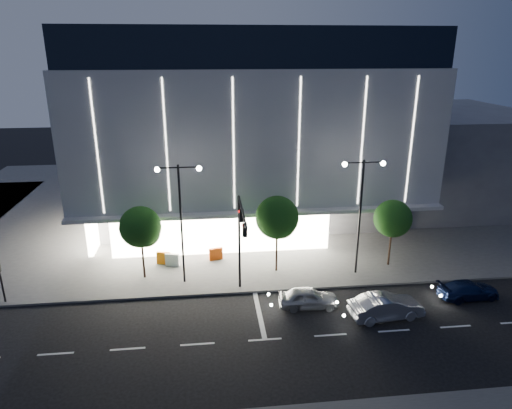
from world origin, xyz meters
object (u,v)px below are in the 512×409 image
object	(u,v)px
ped_signal_far	(1,279)
barrier_c	(216,254)
tree_right	(393,221)
car_third	(469,290)
barrier_a	(164,258)
barrier_b	(172,260)
tree_mid	(277,220)
street_lamp_west	(180,207)
car_second	(386,307)
tree_left	(141,229)
car_lead	(308,298)
traffic_mast	(241,232)
street_lamp_east	(361,201)

from	to	relation	value
ped_signal_far	barrier_c	size ratio (longest dim) A/B	2.73
tree_right	barrier_c	size ratio (longest dim) A/B	5.01
car_third	barrier_c	world-z (taller)	car_third
barrier_a	barrier_b	size ratio (longest dim) A/B	1.00
ped_signal_far	barrier_c	world-z (taller)	ped_signal_far
tree_mid	tree_right	bearing A→B (deg)	-0.00
street_lamp_west	ped_signal_far	xyz separation A→B (m)	(-12.00, -1.50, -4.07)
barrier_a	street_lamp_west	bearing A→B (deg)	-46.10
street_lamp_west	barrier_b	xyz separation A→B (m)	(-1.04, 2.73, -5.31)
car_second	barrier_a	distance (m)	17.34
tree_left	barrier_b	xyz separation A→B (m)	(1.93, 1.71, -3.38)
ped_signal_far	car_third	world-z (taller)	ped_signal_far
car_lead	barrier_b	distance (m)	11.68
traffic_mast	tree_left	bearing A→B (deg)	152.16
street_lamp_west	car_third	world-z (taller)	street_lamp_west
traffic_mast	barrier_b	xyz separation A→B (m)	(-5.04, 5.39, -4.38)
ped_signal_far	car_lead	bearing A→B (deg)	-7.59
car_second	car_third	bearing A→B (deg)	-81.81
ped_signal_far	barrier_c	distance (m)	15.28
tree_right	car_lead	distance (m)	9.82
tree_mid	car_third	distance (m)	14.18
street_lamp_east	tree_right	distance (m)	3.81
tree_right	barrier_a	xyz separation A→B (m)	(-17.77, 2.09, -3.23)
car_third	street_lamp_east	bearing A→B (deg)	53.63
car_third	barrier_b	xyz separation A→B (m)	(-20.68, 7.01, 0.03)
tree_left	tree_mid	size ratio (longest dim) A/B	0.93
car_second	traffic_mast	bearing A→B (deg)	63.14
tree_mid	car_second	world-z (taller)	tree_mid
car_second	car_third	world-z (taller)	car_second
street_lamp_west	tree_right	distance (m)	16.19
traffic_mast	car_lead	distance (m)	6.35
car_third	tree_mid	bearing A→B (deg)	63.67
tree_right	car_lead	bearing A→B (deg)	-145.68
street_lamp_east	barrier_a	world-z (taller)	street_lamp_east
street_lamp_west	street_lamp_east	xyz separation A→B (m)	(13.00, 0.00, 0.00)
barrier_b	car_lead	bearing A→B (deg)	-22.25
barrier_c	car_second	bearing A→B (deg)	-55.16
car_second	barrier_b	distance (m)	16.55
traffic_mast	tree_mid	xyz separation A→B (m)	(3.03, 3.68, -0.69)
street_lamp_east	ped_signal_far	world-z (taller)	street_lamp_east
ped_signal_far	car_third	size ratio (longest dim) A/B	0.71
traffic_mast	barrier_a	world-z (taller)	traffic_mast
barrier_a	traffic_mast	bearing A→B (deg)	-30.47
street_lamp_east	barrier_c	world-z (taller)	street_lamp_east
car_lead	ped_signal_far	bearing A→B (deg)	85.92
street_lamp_east	car_second	xyz separation A→B (m)	(0.01, -6.02, -5.17)
barrier_b	barrier_c	distance (m)	3.52
car_lead	tree_left	bearing A→B (deg)	68.72
car_lead	car_third	world-z (taller)	car_lead
tree_right	car_lead	xyz separation A→B (m)	(-7.67, -5.23, -3.20)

